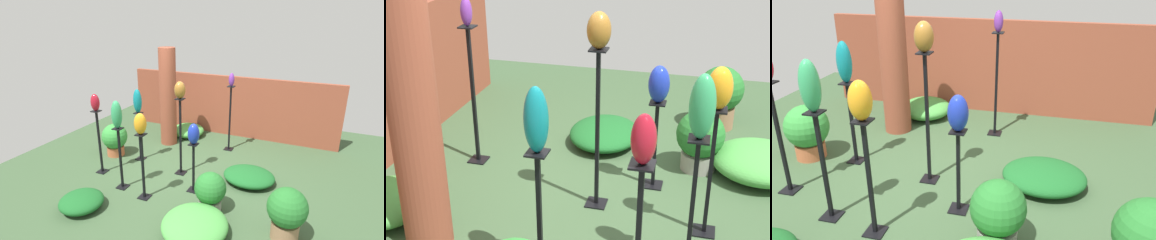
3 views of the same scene
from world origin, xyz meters
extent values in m
plane|color=#385133|center=(0.00, 0.00, 0.00)|extent=(8.00, 8.00, 0.00)
cube|color=brown|center=(0.00, 2.50, 0.80)|extent=(5.60, 0.12, 1.60)
cylinder|color=brown|center=(-1.16, 1.30, 1.20)|extent=(0.41, 0.41, 2.39)
cube|color=black|center=(-0.40, -1.04, 0.01)|extent=(0.20, 0.20, 0.01)
cube|color=black|center=(-0.40, -1.04, 0.61)|extent=(0.04, 0.04, 1.22)
cube|color=black|center=(-0.40, -1.04, 1.21)|extent=(0.16, 0.16, 0.02)
cube|color=black|center=(0.31, -0.48, 0.01)|extent=(0.20, 0.20, 0.01)
cube|color=black|center=(0.31, -0.48, 0.47)|extent=(0.04, 0.04, 0.95)
cube|color=black|center=(0.31, -0.48, 0.94)|extent=(0.16, 0.16, 0.01)
cube|color=black|center=(0.36, 1.53, 0.01)|extent=(0.20, 0.20, 0.01)
cube|color=black|center=(0.36, 1.53, 0.79)|extent=(0.04, 0.04, 1.57)
cube|color=black|center=(0.36, 1.53, 1.56)|extent=(0.16, 0.16, 0.02)
cube|color=black|center=(-0.19, 0.01, 0.01)|extent=(0.20, 0.20, 0.01)
cube|color=black|center=(-0.19, 0.01, 0.80)|extent=(0.04, 0.04, 1.59)
cube|color=black|center=(-0.19, 0.01, 1.59)|extent=(0.16, 0.16, 0.02)
cube|color=black|center=(-1.71, -0.61, 0.01)|extent=(0.20, 0.20, 0.01)
cube|color=black|center=(-1.71, -0.61, 0.67)|extent=(0.04, 0.04, 1.33)
cube|color=black|center=(-0.96, -0.93, 0.01)|extent=(0.20, 0.20, 0.01)
cube|color=black|center=(-0.96, -0.93, 0.60)|extent=(0.04, 0.04, 1.20)
cube|color=black|center=(-0.96, -0.93, 1.19)|extent=(0.16, 0.16, 0.02)
cube|color=black|center=(-1.30, 0.22, 0.01)|extent=(0.20, 0.20, 0.01)
cube|color=black|center=(-1.30, 0.22, 0.55)|extent=(0.04, 0.04, 1.11)
cube|color=black|center=(-1.30, 0.22, 1.10)|extent=(0.16, 0.16, 0.02)
ellipsoid|color=orange|center=(-0.40, -1.04, 1.40)|extent=(0.21, 0.21, 0.36)
ellipsoid|color=#192D9E|center=(0.31, -0.48, 1.13)|extent=(0.21, 0.21, 0.38)
ellipsoid|color=#6B2D8C|center=(0.36, 1.53, 1.72)|extent=(0.13, 0.12, 0.30)
ellipsoid|color=brown|center=(-0.19, 0.01, 1.76)|extent=(0.21, 0.21, 0.33)
ellipsoid|color=#2D9356|center=(-0.96, -0.93, 1.45)|extent=(0.19, 0.19, 0.50)
ellipsoid|color=#0F727A|center=(-1.30, 0.22, 1.36)|extent=(0.19, 0.18, 0.52)
cylinder|color=gray|center=(0.80, -0.91, 0.10)|extent=(0.38, 0.38, 0.20)
sphere|color=#236B28|center=(0.80, -0.91, 0.42)|extent=(0.53, 0.53, 0.53)
sphere|color=#236B28|center=(2.03, -1.10, 0.53)|extent=(0.57, 0.57, 0.57)
cylinder|color=#B25B38|center=(-1.96, 0.17, 0.11)|extent=(0.39, 0.39, 0.21)
sphere|color=#338C38|center=(-1.96, 0.17, 0.46)|extent=(0.58, 0.58, 0.58)
ellipsoid|color=#479942|center=(-0.92, 1.93, 0.15)|extent=(0.86, 0.86, 0.31)
ellipsoid|color=#195923|center=(1.18, 0.23, 0.13)|extent=(0.99, 0.85, 0.26)
camera|label=1|loc=(2.27, -4.90, 3.08)|focal=28.00mm
camera|label=2|loc=(-4.61, -0.97, 2.91)|focal=50.00mm
camera|label=3|loc=(1.19, -3.72, 2.51)|focal=35.00mm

